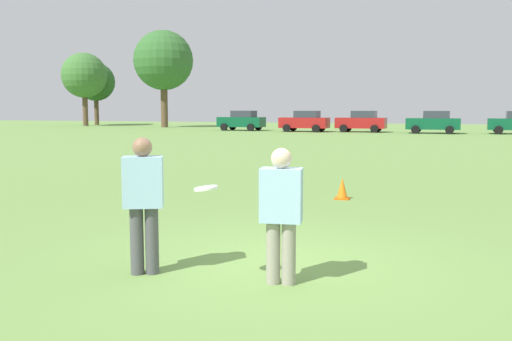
% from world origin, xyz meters
% --- Properties ---
extents(ground_plane, '(140.49, 140.49, 0.00)m').
position_xyz_m(ground_plane, '(0.00, 0.00, 0.00)').
color(ground_plane, '#6B9347').
extents(player_thrower, '(0.54, 0.44, 1.66)m').
position_xyz_m(player_thrower, '(-1.41, -0.89, 0.93)').
color(player_thrower, '#4C4C51').
rests_on(player_thrower, ground).
extents(player_defender, '(0.50, 0.33, 1.56)m').
position_xyz_m(player_defender, '(0.26, -0.73, 0.87)').
color(player_defender, gray).
rests_on(player_defender, ground).
extents(frisbee, '(0.27, 0.27, 0.07)m').
position_xyz_m(frisbee, '(-0.54, -1.01, 1.11)').
color(frisbee, white).
extents(traffic_cone, '(0.32, 0.32, 0.48)m').
position_xyz_m(traffic_cone, '(-0.12, 5.44, 0.23)').
color(traffic_cone, '#D8590C').
rests_on(traffic_cone, ground).
extents(parked_car_near_left, '(4.25, 2.32, 1.82)m').
position_xyz_m(parked_car_near_left, '(-15.68, 41.14, 0.92)').
color(parked_car_near_left, '#0C4C2D').
rests_on(parked_car_near_left, ground).
extents(parked_car_mid_left, '(4.25, 2.32, 1.82)m').
position_xyz_m(parked_car_mid_left, '(-9.55, 40.38, 0.92)').
color(parked_car_mid_left, maroon).
rests_on(parked_car_mid_left, ground).
extents(parked_car_center, '(4.25, 2.32, 1.82)m').
position_xyz_m(parked_car_center, '(-4.76, 41.21, 0.92)').
color(parked_car_center, maroon).
rests_on(parked_car_center, ground).
extents(parked_car_mid_right, '(4.25, 2.32, 1.82)m').
position_xyz_m(parked_car_mid_right, '(1.17, 40.43, 0.92)').
color(parked_car_mid_right, '#0C4C2D').
rests_on(parked_car_mid_right, ground).
extents(tree_west_oak, '(4.70, 4.70, 7.64)m').
position_xyz_m(tree_west_oak, '(-38.83, 51.91, 5.26)').
color(tree_west_oak, brown).
rests_on(tree_west_oak, ground).
extents(tree_west_maple, '(5.20, 5.20, 8.45)m').
position_xyz_m(tree_west_maple, '(-37.78, 48.21, 5.81)').
color(tree_west_maple, brown).
rests_on(tree_west_maple, ground).
extents(tree_center_elm, '(6.35, 6.35, 10.32)m').
position_xyz_m(tree_center_elm, '(-26.70, 46.83, 7.10)').
color(tree_center_elm, brown).
rests_on(tree_center_elm, ground).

